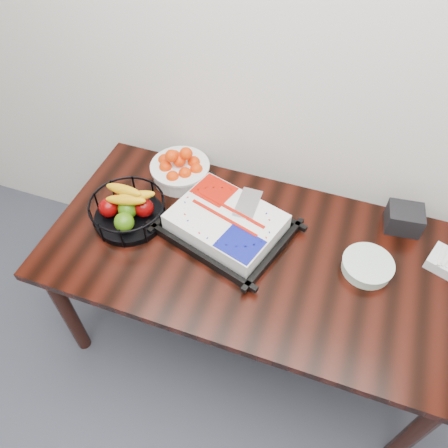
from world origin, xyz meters
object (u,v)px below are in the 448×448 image
(fruit_basket, at_px, (128,209))
(napkin_box, at_px, (404,219))
(tangerine_bowl, at_px, (180,167))
(plate_stack, at_px, (367,266))
(cake_tray, at_px, (226,224))
(table, at_px, (253,262))

(fruit_basket, height_order, napkin_box, fruit_basket)
(fruit_basket, bearing_deg, tangerine_bowl, 71.32)
(tangerine_bowl, height_order, napkin_box, tangerine_bowl)
(plate_stack, bearing_deg, napkin_box, 68.36)
(tangerine_bowl, relative_size, plate_stack, 1.36)
(cake_tray, xyz_separation_m, napkin_box, (0.73, 0.29, 0.00))
(cake_tray, height_order, tangerine_bowl, tangerine_bowl)
(table, height_order, cake_tray, cake_tray)
(plate_stack, height_order, napkin_box, napkin_box)
(table, bearing_deg, tangerine_bowl, 147.07)
(fruit_basket, xyz_separation_m, napkin_box, (1.16, 0.37, -0.02))
(table, bearing_deg, fruit_basket, -177.89)
(table, xyz_separation_m, cake_tray, (-0.15, 0.06, 0.13))
(cake_tray, bearing_deg, tangerine_bowl, 143.13)
(fruit_basket, bearing_deg, napkin_box, 17.71)
(table, height_order, tangerine_bowl, tangerine_bowl)
(fruit_basket, relative_size, napkin_box, 2.24)
(tangerine_bowl, bearing_deg, fruit_basket, -108.68)
(table, distance_m, cake_tray, 0.21)
(table, height_order, fruit_basket, fruit_basket)
(table, height_order, napkin_box, napkin_box)
(cake_tray, height_order, plate_stack, cake_tray)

